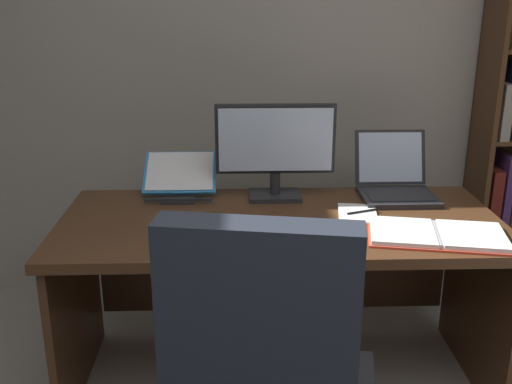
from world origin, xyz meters
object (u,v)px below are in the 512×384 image
(keyboard, at_px, (282,231))
(open_binder, at_px, (437,235))
(laptop, at_px, (395,183))
(computer_mouse, at_px, (200,230))
(reading_stand_with_book, at_px, (180,176))
(desk, at_px, (278,256))
(notepad, at_px, (358,214))
(pen, at_px, (363,211))
(monitor, at_px, (275,151))

(keyboard, distance_m, open_binder, 0.56)
(laptop, distance_m, computer_mouse, 0.93)
(laptop, height_order, reading_stand_with_book, laptop)
(desk, height_order, computer_mouse, computer_mouse)
(open_binder, bearing_deg, notepad, 145.95)
(computer_mouse, height_order, notepad, computer_mouse)
(reading_stand_with_book, xyz_separation_m, pen, (0.75, -0.29, -0.07))
(monitor, relative_size, reading_stand_with_book, 1.61)
(monitor, xyz_separation_m, notepad, (0.32, -0.22, -0.20))
(notepad, bearing_deg, keyboard, -148.65)
(keyboard, height_order, pen, keyboard)
(laptop, distance_m, reading_stand_with_book, 0.94)
(keyboard, height_order, computer_mouse, computer_mouse)
(desk, bearing_deg, notepad, -7.74)
(reading_stand_with_book, distance_m, open_binder, 1.11)
(desk, height_order, laptop, laptop)
(keyboard, height_order, open_binder, same)
(laptop, xyz_separation_m, reading_stand_with_book, (-0.94, 0.05, 0.03))
(keyboard, bearing_deg, desk, 89.00)
(desk, distance_m, keyboard, 0.31)
(desk, distance_m, reading_stand_with_book, 0.56)
(open_binder, height_order, pen, open_binder)
(pen, bearing_deg, notepad, 180.00)
(computer_mouse, xyz_separation_m, notepad, (0.62, 0.19, -0.02))
(desk, xyz_separation_m, computer_mouse, (-0.30, -0.24, 0.21))
(keyboard, height_order, reading_stand_with_book, reading_stand_with_book)
(monitor, bearing_deg, notepad, -35.25)
(monitor, xyz_separation_m, laptop, (0.53, 0.01, -0.15))
(computer_mouse, bearing_deg, reading_stand_with_book, 103.11)
(open_binder, relative_size, pen, 3.81)
(laptop, height_order, keyboard, laptop)
(keyboard, bearing_deg, open_binder, -5.11)
(computer_mouse, bearing_deg, laptop, 27.47)
(open_binder, bearing_deg, desk, 163.83)
(desk, bearing_deg, computer_mouse, -142.25)
(keyboard, bearing_deg, computer_mouse, 180.00)
(monitor, distance_m, computer_mouse, 0.55)
(laptop, relative_size, keyboard, 0.83)
(monitor, relative_size, keyboard, 1.21)
(laptop, height_order, pen, laptop)
(desk, xyz_separation_m, open_binder, (0.55, -0.29, 0.21))
(laptop, relative_size, reading_stand_with_book, 1.11)
(laptop, relative_size, open_binder, 0.65)
(notepad, bearing_deg, monitor, 144.75)
(desk, bearing_deg, keyboard, -91.00)
(desk, relative_size, monitor, 3.41)
(desk, bearing_deg, monitor, 91.30)
(notepad, bearing_deg, reading_stand_with_book, 158.40)
(keyboard, distance_m, notepad, 0.37)
(desk, distance_m, open_binder, 0.66)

